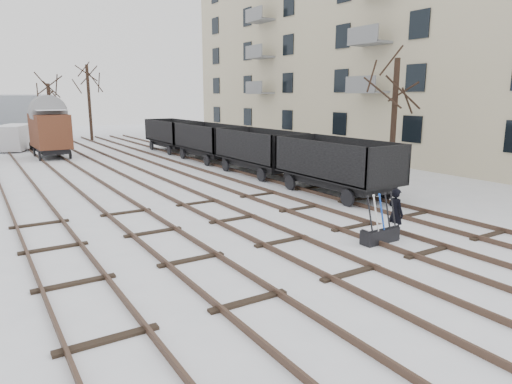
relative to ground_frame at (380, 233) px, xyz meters
The scene contains 15 objects.
ground 2.99m from the ground_frame, 147.51° to the left, with size 120.00×120.00×0.00m, color white.
tracks 15.48m from the ground_frame, 99.33° to the left, with size 13.90×52.00×0.16m.
apartment_block 24.65m from the ground_frame, 41.81° to the left, with size 10.12×45.00×16.10m.
shed_right 42.15m from the ground_frame, 98.89° to the left, with size 7.00×6.00×4.50m.
ground_frame is the anchor object (origin of this frame).
worker 0.91m from the ground_frame, ahead, with size 0.58×0.38×1.59m, color black.
freight_wagon_a 6.89m from the ground_frame, 59.39° to the left, with size 2.43×6.08×2.48m.
freight_wagon_b 12.80m from the ground_frame, 74.16° to the left, with size 2.43×6.08×2.48m.
freight_wagon_c 19.03m from the ground_frame, 79.43° to the left, with size 2.43×6.08×2.48m.
freight_wagon_d 25.35m from the ground_frame, 82.08° to the left, with size 2.43×6.08×2.48m.
box_van_wagon 26.86m from the ground_frame, 101.47° to the left, with size 2.49×4.55×3.43m.
panel_van 33.46m from the ground_frame, 102.19° to the left, with size 3.62×5.09×2.06m.
tree_near 11.66m from the ground_frame, 40.23° to the left, with size 0.30×0.30×6.26m, color black.
tree_far_left 34.81m from the ground_frame, 96.62° to the left, with size 0.30×0.30×5.42m, color black.
tree_far_right 38.34m from the ground_frame, 89.79° to the left, with size 0.30×0.30×7.33m, color black.
Camera 1 is at (-7.72, -10.82, 4.38)m, focal length 32.00 mm.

